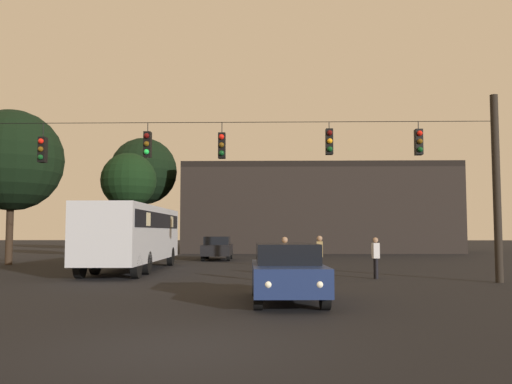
{
  "coord_description": "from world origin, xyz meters",
  "views": [
    {
      "loc": [
        1.45,
        -8.77,
        1.84
      ],
      "look_at": [
        0.88,
        15.41,
        3.6
      ],
      "focal_mm": 38.28,
      "sensor_mm": 36.0,
      "label": 1
    }
  ],
  "objects_px": {
    "pedestrian_crossing_right": "(320,254)",
    "city_bus": "(133,231)",
    "pedestrian_crossing_center": "(285,257)",
    "tree_right_far": "(12,160)",
    "car_near_right": "(287,271)",
    "tree_left_silhouette": "(129,181)",
    "car_far_left": "(217,248)",
    "tree_behind_building": "(144,172)",
    "pedestrian_crossing_left": "(376,255)"
  },
  "relations": [
    {
      "from": "car_near_right",
      "to": "car_far_left",
      "type": "distance_m",
      "value": 21.42
    },
    {
      "from": "car_near_right",
      "to": "tree_left_silhouette",
      "type": "xyz_separation_m",
      "value": [
        -9.69,
        21.01,
        4.37
      ]
    },
    {
      "from": "pedestrian_crossing_right",
      "to": "tree_behind_building",
      "type": "xyz_separation_m",
      "value": [
        -13.27,
        26.56,
        6.27
      ]
    },
    {
      "from": "city_bus",
      "to": "pedestrian_crossing_left",
      "type": "xyz_separation_m",
      "value": [
        10.58,
        -4.05,
        -0.96
      ]
    },
    {
      "from": "pedestrian_crossing_center",
      "to": "tree_left_silhouette",
      "type": "relative_size",
      "value": 0.24
    },
    {
      "from": "car_near_right",
      "to": "tree_behind_building",
      "type": "xyz_separation_m",
      "value": [
        -11.72,
        33.99,
        6.42
      ]
    },
    {
      "from": "pedestrian_crossing_right",
      "to": "city_bus",
      "type": "bearing_deg",
      "value": 155.9
    },
    {
      "from": "pedestrian_crossing_center",
      "to": "tree_behind_building",
      "type": "bearing_deg",
      "value": 112.34
    },
    {
      "from": "city_bus",
      "to": "pedestrian_crossing_right",
      "type": "bearing_deg",
      "value": -24.1
    },
    {
      "from": "car_far_left",
      "to": "tree_left_silhouette",
      "type": "distance_m",
      "value": 7.32
    },
    {
      "from": "pedestrian_crossing_right",
      "to": "tree_left_silhouette",
      "type": "xyz_separation_m",
      "value": [
        -11.24,
        13.58,
        4.22
      ]
    },
    {
      "from": "car_far_left",
      "to": "pedestrian_crossing_center",
      "type": "bearing_deg",
      "value": -76.12
    },
    {
      "from": "city_bus",
      "to": "pedestrian_crossing_left",
      "type": "relative_size",
      "value": 6.85
    },
    {
      "from": "pedestrian_crossing_center",
      "to": "tree_left_silhouette",
      "type": "xyz_separation_m",
      "value": [
        -9.78,
        15.78,
        4.24
      ]
    },
    {
      "from": "car_near_right",
      "to": "pedestrian_crossing_left",
      "type": "xyz_separation_m",
      "value": [
        3.71,
        7.15,
        0.11
      ]
    },
    {
      "from": "pedestrian_crossing_center",
      "to": "tree_behind_building",
      "type": "xyz_separation_m",
      "value": [
        -11.82,
        28.76,
        6.29
      ]
    },
    {
      "from": "car_far_left",
      "to": "pedestrian_crossing_center",
      "type": "xyz_separation_m",
      "value": [
        3.92,
        -15.84,
        0.13
      ]
    },
    {
      "from": "car_near_right",
      "to": "pedestrian_crossing_center",
      "type": "bearing_deg",
      "value": 88.96
    },
    {
      "from": "car_near_right",
      "to": "tree_behind_building",
      "type": "distance_m",
      "value": 36.53
    },
    {
      "from": "city_bus",
      "to": "tree_behind_building",
      "type": "distance_m",
      "value": 23.91
    },
    {
      "from": "car_far_left",
      "to": "tree_left_silhouette",
      "type": "height_order",
      "value": "tree_left_silhouette"
    },
    {
      "from": "pedestrian_crossing_left",
      "to": "tree_behind_building",
      "type": "bearing_deg",
      "value": 119.9
    },
    {
      "from": "car_far_left",
      "to": "pedestrian_crossing_right",
      "type": "bearing_deg",
      "value": -68.51
    },
    {
      "from": "city_bus",
      "to": "tree_behind_building",
      "type": "bearing_deg",
      "value": 102.02
    },
    {
      "from": "car_far_left",
      "to": "pedestrian_crossing_center",
      "type": "height_order",
      "value": "pedestrian_crossing_center"
    },
    {
      "from": "city_bus",
      "to": "tree_behind_building",
      "type": "height_order",
      "value": "tree_behind_building"
    },
    {
      "from": "car_near_right",
      "to": "tree_left_silhouette",
      "type": "distance_m",
      "value": 23.55
    },
    {
      "from": "city_bus",
      "to": "tree_left_silhouette",
      "type": "bearing_deg",
      "value": 106.02
    },
    {
      "from": "pedestrian_crossing_left",
      "to": "tree_right_far",
      "type": "xyz_separation_m",
      "value": [
        -18.69,
        8.6,
        4.94
      ]
    },
    {
      "from": "car_near_right",
      "to": "pedestrian_crossing_center",
      "type": "relative_size",
      "value": 2.66
    },
    {
      "from": "tree_behind_building",
      "to": "tree_right_far",
      "type": "height_order",
      "value": "tree_behind_building"
    },
    {
      "from": "city_bus",
      "to": "pedestrian_crossing_left",
      "type": "height_order",
      "value": "city_bus"
    },
    {
      "from": "tree_behind_building",
      "to": "tree_right_far",
      "type": "distance_m",
      "value": 18.58
    },
    {
      "from": "pedestrian_crossing_left",
      "to": "tree_left_silhouette",
      "type": "distance_m",
      "value": 19.74
    },
    {
      "from": "tree_right_far",
      "to": "pedestrian_crossing_center",
      "type": "bearing_deg",
      "value": -34.92
    },
    {
      "from": "pedestrian_crossing_left",
      "to": "tree_behind_building",
      "type": "distance_m",
      "value": 31.6
    },
    {
      "from": "car_far_left",
      "to": "pedestrian_crossing_center",
      "type": "relative_size",
      "value": 2.65
    },
    {
      "from": "tree_right_far",
      "to": "car_far_left",
      "type": "bearing_deg",
      "value": 25.51
    },
    {
      "from": "pedestrian_crossing_left",
      "to": "tree_right_far",
      "type": "bearing_deg",
      "value": 155.28
    },
    {
      "from": "pedestrian_crossing_center",
      "to": "pedestrian_crossing_right",
      "type": "bearing_deg",
      "value": 56.57
    },
    {
      "from": "car_near_right",
      "to": "tree_right_far",
      "type": "xyz_separation_m",
      "value": [
        -14.97,
        15.75,
        5.05
      ]
    },
    {
      "from": "car_near_right",
      "to": "pedestrian_crossing_left",
      "type": "bearing_deg",
      "value": 62.57
    },
    {
      "from": "pedestrian_crossing_right",
      "to": "tree_right_far",
      "type": "xyz_separation_m",
      "value": [
        -16.52,
        8.32,
        4.9
      ]
    },
    {
      "from": "car_far_left",
      "to": "pedestrian_crossing_center",
      "type": "distance_m",
      "value": 16.32
    },
    {
      "from": "tree_left_silhouette",
      "to": "tree_right_far",
      "type": "height_order",
      "value": "tree_right_far"
    },
    {
      "from": "pedestrian_crossing_right",
      "to": "tree_right_far",
      "type": "bearing_deg",
      "value": 153.28
    },
    {
      "from": "pedestrian_crossing_center",
      "to": "tree_left_silhouette",
      "type": "distance_m",
      "value": 19.04
    },
    {
      "from": "car_far_left",
      "to": "pedestrian_crossing_left",
      "type": "xyz_separation_m",
      "value": [
        7.53,
        -13.92,
        0.11
      ]
    },
    {
      "from": "pedestrian_crossing_center",
      "to": "tree_right_far",
      "type": "distance_m",
      "value": 19.02
    },
    {
      "from": "city_bus",
      "to": "pedestrian_crossing_right",
      "type": "height_order",
      "value": "city_bus"
    }
  ]
}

